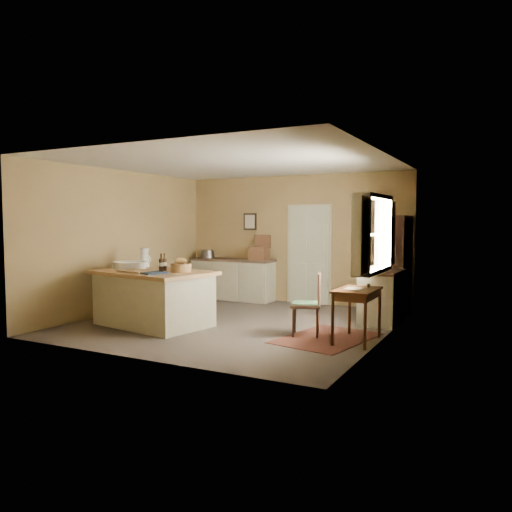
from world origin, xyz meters
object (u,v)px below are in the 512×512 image
(work_island, at_px, (153,296))
(writing_desk, at_px, (357,296))
(sideboard, at_px, (233,278))
(desk_chair, at_px, (306,305))
(shelving_unit, at_px, (401,266))
(right_cabinet, at_px, (382,296))

(work_island, height_order, writing_desk, work_island)
(work_island, xyz_separation_m, sideboard, (-0.20, 2.99, -0.00))
(writing_desk, xyz_separation_m, desk_chair, (-0.79, 0.03, -0.20))
(writing_desk, xyz_separation_m, shelving_unit, (0.15, 2.36, 0.25))
(sideboard, xyz_separation_m, shelving_unit, (3.68, -0.20, 0.43))
(desk_chair, relative_size, shelving_unit, 0.51)
(right_cabinet, bearing_deg, shelving_unit, 79.58)
(sideboard, relative_size, shelving_unit, 1.04)
(work_island, distance_m, shelving_unit, 4.48)
(desk_chair, distance_m, shelving_unit, 2.55)
(desk_chair, distance_m, right_cabinet, 1.71)
(writing_desk, bearing_deg, work_island, -172.59)
(writing_desk, bearing_deg, desk_chair, 177.92)
(writing_desk, xyz_separation_m, right_cabinet, (-0.00, 1.55, -0.21))
(sideboard, xyz_separation_m, desk_chair, (2.73, -2.53, -0.01))
(shelving_unit, bearing_deg, desk_chair, -112.07)
(sideboard, bearing_deg, writing_desk, -35.91)
(work_island, distance_m, right_cabinet, 3.87)
(work_island, height_order, right_cabinet, work_island)
(work_island, xyz_separation_m, desk_chair, (2.53, 0.46, -0.01))
(right_cabinet, bearing_deg, writing_desk, -89.99)
(sideboard, distance_m, desk_chair, 3.72)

